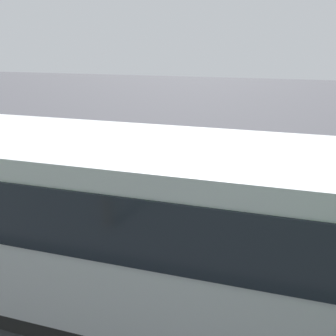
# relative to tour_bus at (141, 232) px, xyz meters

# --- Properties ---
(ground_plane) EXTENTS (80.00, 80.00, 0.00)m
(ground_plane) POSITION_rel_tour_bus_xyz_m (1.42, -4.20, -1.65)
(ground_plane) COLOR #38383D
(tour_bus) EXTENTS (11.41, 2.72, 3.25)m
(tour_bus) POSITION_rel_tour_bus_xyz_m (0.00, 0.00, 0.00)
(tour_bus) COLOR #B7BABF
(tour_bus) RESTS_ON ground_plane
(spectator_far_left) EXTENTS (0.57, 0.31, 1.79)m
(spectator_far_left) POSITION_rel_tour_bus_xyz_m (-2.14, -2.82, -0.58)
(spectator_far_left) COLOR #473823
(spectator_far_left) RESTS_ON ground_plane
(spectator_left) EXTENTS (0.58, 0.36, 1.68)m
(spectator_left) POSITION_rel_tour_bus_xyz_m (-1.06, -2.76, -0.65)
(spectator_left) COLOR black
(spectator_left) RESTS_ON ground_plane
(spectator_centre) EXTENTS (0.57, 0.32, 1.74)m
(spectator_centre) POSITION_rel_tour_bus_xyz_m (0.11, -2.98, -0.61)
(spectator_centre) COLOR black
(spectator_centre) RESTS_ON ground_plane
(spectator_right) EXTENTS (0.58, 0.37, 1.76)m
(spectator_right) POSITION_rel_tour_bus_xyz_m (1.10, -2.70, -0.59)
(spectator_right) COLOR black
(spectator_right) RESTS_ON ground_plane
(parked_motorcycle_silver) EXTENTS (2.03, 0.72, 0.99)m
(parked_motorcycle_silver) POSITION_rel_tour_bus_xyz_m (-2.62, -2.02, -1.16)
(parked_motorcycle_silver) COLOR black
(parked_motorcycle_silver) RESTS_ON ground_plane
(stunt_motorcycle) EXTENTS (2.05, 0.63, 1.23)m
(stunt_motorcycle) POSITION_rel_tour_bus_xyz_m (3.57, -6.83, -1.03)
(stunt_motorcycle) COLOR black
(stunt_motorcycle) RESTS_ON ground_plane
(traffic_cone) EXTENTS (0.34, 0.34, 0.63)m
(traffic_cone) POSITION_rel_tour_bus_xyz_m (0.75, -6.14, -1.34)
(traffic_cone) COLOR orange
(traffic_cone) RESTS_ON ground_plane
(bay_line_a) EXTENTS (0.13, 4.42, 0.01)m
(bay_line_a) POSITION_rel_tour_bus_xyz_m (-3.28, -5.52, -1.64)
(bay_line_a) COLOR white
(bay_line_a) RESTS_ON ground_plane
(bay_line_b) EXTENTS (0.13, 4.34, 0.01)m
(bay_line_b) POSITION_rel_tour_bus_xyz_m (-0.79, -5.52, -1.64)
(bay_line_b) COLOR white
(bay_line_b) RESTS_ON ground_plane
(bay_line_c) EXTENTS (0.13, 4.48, 0.01)m
(bay_line_c) POSITION_rel_tour_bus_xyz_m (1.69, -5.52, -1.64)
(bay_line_c) COLOR white
(bay_line_c) RESTS_ON ground_plane
(bay_line_d) EXTENTS (0.14, 4.89, 0.01)m
(bay_line_d) POSITION_rel_tour_bus_xyz_m (4.18, -5.52, -1.64)
(bay_line_d) COLOR white
(bay_line_d) RESTS_ON ground_plane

